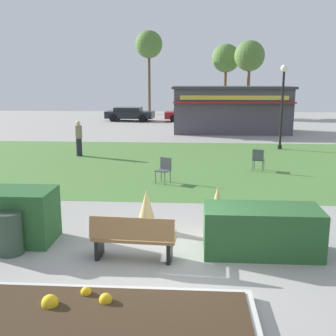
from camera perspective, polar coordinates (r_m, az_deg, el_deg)
The scene contains 20 objects.
ground_plane at distance 8.66m, azimuth 0.33°, elevation -12.40°, with size 80.00×80.00×0.00m, color #999691.
lawn_patch at distance 18.15m, azimuth 2.19°, elevation 0.69°, with size 36.00×12.00×0.01m, color #4C7A38.
flower_bed at distance 6.41m, azimuth -8.71°, elevation -21.21°, with size 4.42×2.40×0.32m.
park_bench at distance 8.43m, azimuth -4.82°, elevation -9.58°, with size 1.73×0.63×0.95m.
hedge_left at distance 10.00m, azimuth -21.19°, elevation -6.15°, with size 2.06×1.10×1.20m, color #28562B.
hedge_right at distance 8.97m, azimuth 12.80°, elevation -8.40°, with size 2.41×1.10×1.00m, color #28562B.
ornamental_grass_behind_left at distance 9.66m, azimuth 6.78°, elevation -6.00°, with size 0.57×0.57×1.21m, color tan.
ornamental_grass_behind_right at distance 10.06m, azimuth -2.98°, elevation -5.74°, with size 0.54×0.54×1.02m, color tan.
lamppost_far at distance 22.37m, azimuth 15.54°, elevation 9.43°, with size 0.36×0.36×4.34m.
trash_bin at distance 9.31m, azimuth -20.96°, elevation -8.43°, with size 0.52×0.52×0.91m, color #2D4233.
food_kiosk at distance 29.31m, azimuth 8.70°, elevation 8.03°, with size 8.07×4.39×3.15m.
cafe_chair_west at distance 14.62m, azimuth -0.52°, elevation -0.00°, with size 0.59×0.59×0.89m.
cafe_chair_east at distance 16.87m, azimuth 12.36°, elevation 1.35°, with size 0.55×0.55×0.89m.
person_strolling at distance 20.19m, azimuth -12.22°, elevation 4.05°, with size 0.34×0.34×1.69m.
parked_car_west_slot at distance 37.11m, azimuth -5.33°, elevation 7.48°, with size 4.32×2.29×1.20m.
parked_car_center_slot at distance 36.66m, azimuth 2.86°, elevation 7.46°, with size 4.20×2.07×1.20m.
parked_car_east_slot at distance 36.85m, azimuth 9.77°, elevation 7.33°, with size 4.30×2.25×1.20m.
tree_left_bg at distance 42.96m, azimuth 8.00°, elevation 14.71°, with size 2.80×2.80×7.10m.
tree_right_bg at distance 40.15m, azimuth 11.19°, elevation 14.87°, with size 2.80×2.80×7.15m.
tree_center_bg at distance 44.42m, azimuth -2.65°, elevation 16.58°, with size 2.80×2.80×8.57m.
Camera 1 is at (0.46, -7.87, 3.59)m, focal length 44.16 mm.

